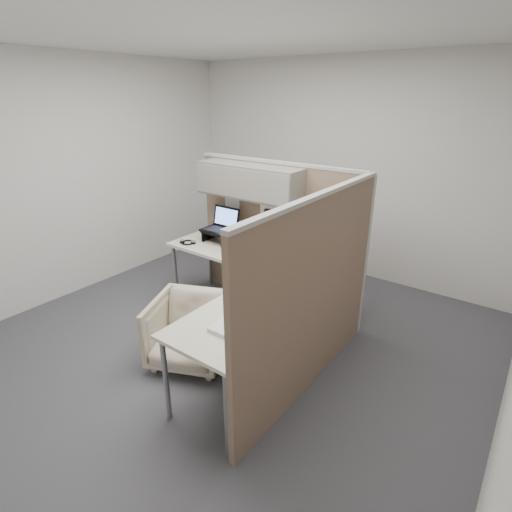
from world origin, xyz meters
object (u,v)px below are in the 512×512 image
Objects in this scene: desk at (250,277)px; monitor_left at (285,230)px; office_chair at (190,328)px; keyboard at (267,264)px.

monitor_left is (0.02, 0.55, 0.32)m from desk.
office_chair is (-0.25, -0.57, -0.35)m from desk.
monitor_left is at bearing 88.12° from desk.
keyboard is at bearing 47.25° from office_chair.
office_chair is 0.94m from keyboard.
monitor_left reaches higher than keyboard.
desk is 0.24m from keyboard.
desk is 4.29× the size of monitor_left.
keyboard is at bearing 83.50° from desk.
office_chair is at bearing -114.80° from monitor_left.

